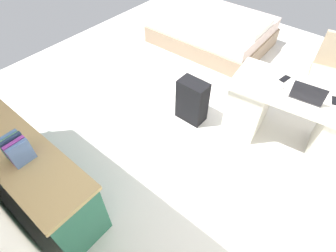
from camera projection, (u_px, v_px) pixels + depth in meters
ground_plane at (206, 108)px, 3.64m from camera, size 6.04×6.04×0.00m
desk at (292, 117)px, 2.98m from camera, size 1.51×0.84×0.73m
office_chair at (327, 77)px, 3.43m from camera, size 0.54×0.54×0.94m
credenza at (27, 169)px, 2.53m from camera, size 1.80×0.48×0.72m
bed at (213, 30)px, 4.63m from camera, size 1.94×1.46×0.58m
suitcase_black at (192, 101)px, 3.31m from camera, size 0.36×0.22×0.57m
laptop at (307, 95)px, 2.63m from camera, size 0.34×0.26×0.21m
computer_mouse at (281, 86)px, 2.78m from camera, size 0.07×0.11×0.03m
cell_phone_near_laptop at (335, 101)px, 2.64m from camera, size 0.10×0.15×0.01m
cell_phone_by_mouse at (285, 79)px, 2.88m from camera, size 0.09×0.14×0.01m
book_row at (16, 149)px, 2.11m from camera, size 0.19×0.17×0.24m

